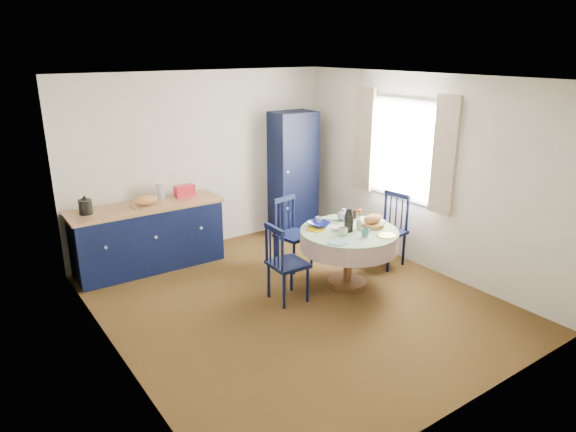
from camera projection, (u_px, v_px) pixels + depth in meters
name	position (u px, v px, depth m)	size (l,w,h in m)	color
floor	(295.00, 302.00, 5.92)	(4.50, 4.50, 0.00)	black
ceiling	(297.00, 78.00, 5.13)	(4.50, 4.50, 0.00)	white
wall_back	(203.00, 161.00, 7.27)	(4.00, 0.02, 2.50)	white
wall_left	(109.00, 235.00, 4.43)	(0.02, 4.50, 2.50)	white
wall_right	(421.00, 173.00, 6.62)	(0.02, 4.50, 2.50)	white
window	(403.00, 149.00, 6.74)	(0.10, 1.74, 1.45)	white
kitchen_counter	(148.00, 236.00, 6.70)	(1.96, 0.65, 1.11)	black
pantry_cabinet	(293.00, 173.00, 7.94)	(0.68, 0.50, 1.88)	black
dining_table	(349.00, 239.00, 6.18)	(1.19, 1.18, 0.99)	#5C2F1A
chair_left	(285.00, 263.00, 5.81)	(0.41, 0.43, 0.93)	black
chair_far	(292.00, 233.00, 6.74)	(0.49, 0.47, 0.94)	black
chair_right	(389.00, 229.00, 6.81)	(0.47, 0.48, 0.97)	black
mug_a	(343.00, 231.00, 5.98)	(0.11, 0.11, 0.09)	silver
mug_b	(365.00, 232.00, 5.93)	(0.10, 0.10, 0.09)	#347774
mug_c	(354.00, 215.00, 6.54)	(0.11, 0.11, 0.09)	black
mug_d	(319.00, 220.00, 6.36)	(0.09, 0.09, 0.09)	silver
cobalt_bowl	(319.00, 224.00, 6.24)	(0.26, 0.26, 0.06)	navy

